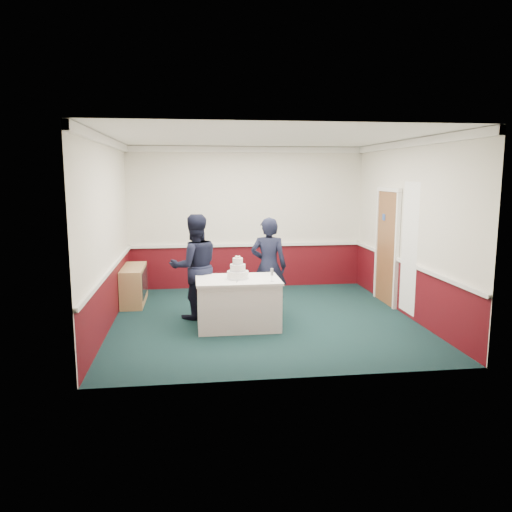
{
  "coord_description": "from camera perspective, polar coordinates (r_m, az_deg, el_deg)",
  "views": [
    {
      "loc": [
        -1.17,
        -8.07,
        2.41
      ],
      "look_at": [
        -0.14,
        -0.1,
        1.1
      ],
      "focal_mm": 35.0,
      "sensor_mm": 36.0,
      "label": 1
    }
  ],
  "objects": [
    {
      "name": "person_woman",
      "position": [
        8.59,
        1.45,
        -1.2
      ],
      "size": [
        0.7,
        0.55,
        1.7
      ],
      "primitive_type": "imported",
      "rotation": [
        0.0,
        0.0,
        2.89
      ],
      "color": "black",
      "rests_on": "ground"
    },
    {
      "name": "sideboard",
      "position": [
        9.73,
        -13.77,
        -3.23
      ],
      "size": [
        0.41,
        1.2,
        0.7
      ],
      "color": "#A78051",
      "rests_on": "ground"
    },
    {
      "name": "champagne_flute",
      "position": [
        7.65,
        1.83,
        -1.91
      ],
      "size": [
        0.05,
        0.05,
        0.21
      ],
      "color": "silver",
      "rests_on": "cake_table"
    },
    {
      "name": "room_shell",
      "position": [
        8.78,
        0.81,
        6.36
      ],
      "size": [
        5.0,
        5.0,
        3.0
      ],
      "color": "silver",
      "rests_on": "ground"
    },
    {
      "name": "wedding_cake",
      "position": [
        7.87,
        -2.09,
        -1.81
      ],
      "size": [
        0.35,
        0.35,
        0.36
      ],
      "color": "white",
      "rests_on": "cake_table"
    },
    {
      "name": "cake_table",
      "position": [
        7.98,
        -2.07,
        -5.33
      ],
      "size": [
        1.32,
        0.92,
        0.79
      ],
      "color": "white",
      "rests_on": "ground"
    },
    {
      "name": "ground",
      "position": [
        8.5,
        0.84,
        -7.21
      ],
      "size": [
        5.0,
        5.0,
        0.0
      ],
      "primitive_type": "plane",
      "color": "#142C31",
      "rests_on": "ground"
    },
    {
      "name": "person_man",
      "position": [
        8.45,
        -7.0,
        -1.22
      ],
      "size": [
        0.99,
        0.85,
        1.77
      ],
      "primitive_type": "imported",
      "rotation": [
        0.0,
        0.0,
        3.38
      ],
      "color": "black",
      "rests_on": "ground"
    },
    {
      "name": "cake_knife",
      "position": [
        7.69,
        -2.17,
        -2.88
      ],
      "size": [
        0.05,
        0.22,
        0.0
      ],
      "primitive_type": "cube",
      "rotation": [
        0.0,
        0.0,
        -0.15
      ],
      "color": "silver",
      "rests_on": "cake_table"
    }
  ]
}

